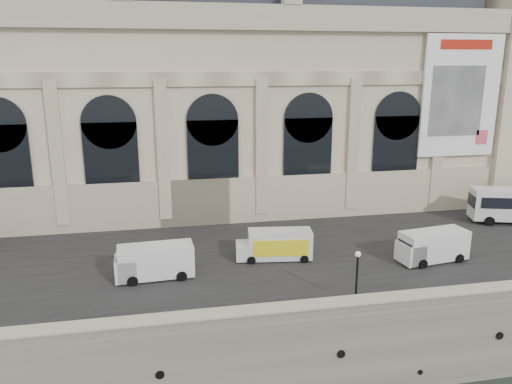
% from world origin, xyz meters
% --- Properties ---
extents(quay, '(160.00, 70.00, 6.00)m').
position_xyz_m(quay, '(0.00, 35.00, 3.00)').
color(quay, gray).
rests_on(quay, ground).
extents(street, '(160.00, 24.00, 0.06)m').
position_xyz_m(street, '(0.00, 14.00, 6.03)').
color(street, '#2D2D2D').
rests_on(street, quay).
extents(parapet, '(160.00, 1.40, 1.21)m').
position_xyz_m(parapet, '(0.00, 0.60, 6.62)').
color(parapet, gray).
rests_on(parapet, quay).
extents(museum, '(69.00, 18.70, 29.10)m').
position_xyz_m(museum, '(-5.98, 30.86, 19.72)').
color(museum, beige).
rests_on(museum, quay).
extents(van_b, '(6.19, 2.79, 2.70)m').
position_xyz_m(van_b, '(-10.42, 9.38, 7.38)').
color(van_b, silver).
rests_on(van_b, quay).
extents(van_c, '(6.31, 3.14, 2.70)m').
position_xyz_m(van_c, '(12.93, 8.30, 7.38)').
color(van_c, silver).
rests_on(van_c, quay).
extents(box_truck, '(6.72, 2.99, 2.62)m').
position_xyz_m(box_truck, '(0.11, 11.32, 7.32)').
color(box_truck, silver).
rests_on(box_truck, quay).
extents(lamp_right, '(0.41, 0.41, 4.06)m').
position_xyz_m(lamp_right, '(3.71, 2.02, 8.02)').
color(lamp_right, black).
rests_on(lamp_right, quay).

